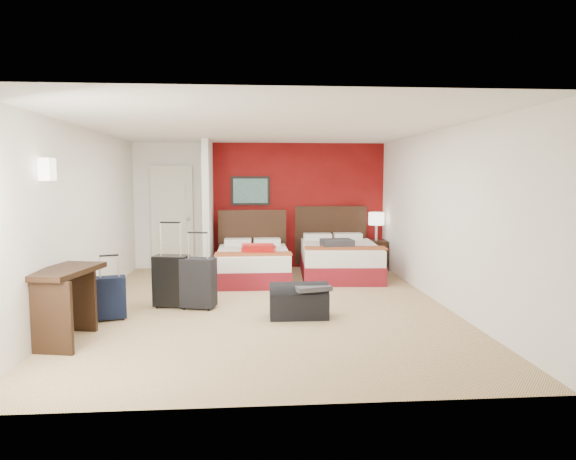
{
  "coord_description": "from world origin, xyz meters",
  "views": [
    {
      "loc": [
        -0.27,
        -7.24,
        1.81
      ],
      "look_at": [
        0.36,
        0.8,
        1.0
      ],
      "focal_mm": 32.5,
      "sensor_mm": 36.0,
      "label": 1
    }
  ],
  "objects": [
    {
      "name": "entry_door",
      "position": [
        -1.75,
        3.2,
        1.02
      ],
      "size": [
        0.82,
        0.06,
        2.05
      ],
      "primitive_type": "cube",
      "color": "silver",
      "rests_on": "ground"
    },
    {
      "name": "duffel_bag",
      "position": [
        0.39,
        -0.64,
        0.19
      ],
      "size": [
        0.76,
        0.42,
        0.38
      ],
      "primitive_type": "cube",
      "rotation": [
        0.0,
        0.0,
        -0.02
      ],
      "color": "black",
      "rests_on": "ground"
    },
    {
      "name": "room_walls",
      "position": [
        -1.4,
        1.42,
        1.26
      ],
      "size": [
        5.02,
        6.52,
        2.5
      ],
      "color": "white",
      "rests_on": "ground"
    },
    {
      "name": "bed_left",
      "position": [
        -0.17,
        1.89,
        0.27
      ],
      "size": [
        1.27,
        1.8,
        0.54
      ],
      "primitive_type": "cube",
      "rotation": [
        0.0,
        0.0,
        -0.01
      ],
      "color": "white",
      "rests_on": "ground"
    },
    {
      "name": "red_suitcase_open",
      "position": [
        -0.07,
        1.79,
        0.59
      ],
      "size": [
        0.66,
        0.83,
        0.1
      ],
      "primitive_type": "cube",
      "rotation": [
        0.0,
        0.0,
        -0.15
      ],
      "color": "#A4110E",
      "rests_on": "bed_left"
    },
    {
      "name": "suitcase_black",
      "position": [
        -1.34,
        0.06,
        0.35
      ],
      "size": [
        0.51,
        0.37,
        0.7
      ],
      "primitive_type": "cube",
      "rotation": [
        0.0,
        0.0,
        -0.18
      ],
      "color": "black",
      "rests_on": "ground"
    },
    {
      "name": "nightstand",
      "position": [
        2.28,
        2.85,
        0.29
      ],
      "size": [
        0.43,
        0.43,
        0.57
      ],
      "primitive_type": "cube",
      "rotation": [
        0.0,
        0.0,
        -0.05
      ],
      "color": "black",
      "rests_on": "ground"
    },
    {
      "name": "desk",
      "position": [
        -2.27,
        -1.44,
        0.41
      ],
      "size": [
        0.69,
        1.07,
        0.82
      ],
      "primitive_type": "cube",
      "rotation": [
        0.0,
        0.0,
        -0.21
      ],
      "color": "black",
      "rests_on": "ground"
    },
    {
      "name": "jacket_bundle",
      "position": [
        1.32,
        1.85,
        0.66
      ],
      "size": [
        0.57,
        0.48,
        0.13
      ],
      "primitive_type": "cube",
      "rotation": [
        0.0,
        0.0,
        0.09
      ],
      "color": "#36363B",
      "rests_on": "bed_right"
    },
    {
      "name": "partition_wall",
      "position": [
        -1.0,
        2.61,
        1.25
      ],
      "size": [
        0.12,
        1.2,
        2.5
      ],
      "primitive_type": "cube",
      "color": "silver",
      "rests_on": "ground"
    },
    {
      "name": "suitcase_navy",
      "position": [
        -2.02,
        -0.56,
        0.26
      ],
      "size": [
        0.43,
        0.33,
        0.53
      ],
      "primitive_type": "cube",
      "rotation": [
        0.0,
        0.0,
        0.28
      ],
      "color": "black",
      "rests_on": "ground"
    },
    {
      "name": "ground",
      "position": [
        0.0,
        0.0,
        0.0
      ],
      "size": [
        6.5,
        6.5,
        0.0
      ],
      "primitive_type": "plane",
      "color": "tan",
      "rests_on": "ground"
    },
    {
      "name": "table_lamp",
      "position": [
        2.28,
        2.85,
        0.85
      ],
      "size": [
        0.36,
        0.36,
        0.56
      ],
      "primitive_type": "cylinder",
      "rotation": [
        0.0,
        0.0,
        -0.18
      ],
      "color": "white",
      "rests_on": "nightstand"
    },
    {
      "name": "bed_right",
      "position": [
        1.42,
        2.15,
        0.3
      ],
      "size": [
        1.51,
        2.06,
        0.59
      ],
      "primitive_type": "cube",
      "rotation": [
        0.0,
        0.0,
        -0.07
      ],
      "color": "silver",
      "rests_on": "ground"
    },
    {
      "name": "red_accent_panel",
      "position": [
        0.75,
        3.23,
        1.25
      ],
      "size": [
        3.5,
        0.04,
        2.5
      ],
      "primitive_type": "cube",
      "color": "maroon",
      "rests_on": "ground"
    },
    {
      "name": "jacket_draped",
      "position": [
        0.54,
        -0.69,
        0.41
      ],
      "size": [
        0.53,
        0.48,
        0.06
      ],
      "primitive_type": "cube",
      "rotation": [
        0.0,
        0.0,
        0.25
      ],
      "color": "#3C3D41",
      "rests_on": "duffel_bag"
    },
    {
      "name": "suitcase_charcoal",
      "position": [
        -0.95,
        -0.06,
        0.34
      ],
      "size": [
        0.51,
        0.38,
        0.67
      ],
      "primitive_type": "cube",
      "rotation": [
        0.0,
        0.0,
        -0.24
      ],
      "color": "black",
      "rests_on": "ground"
    }
  ]
}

